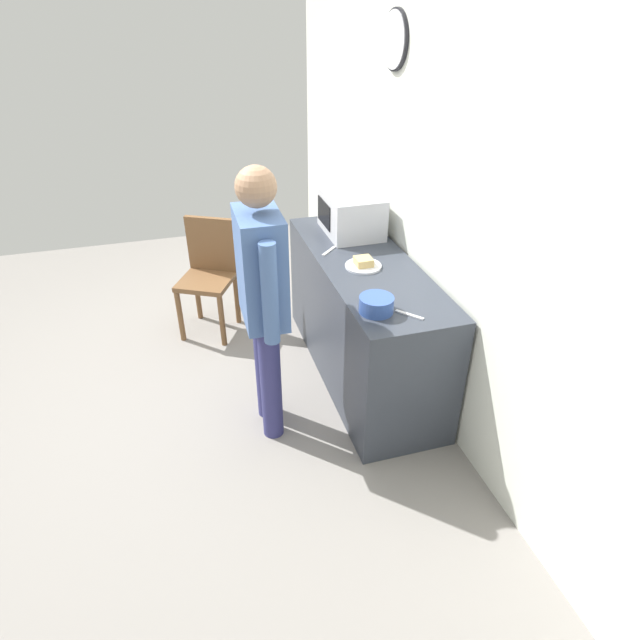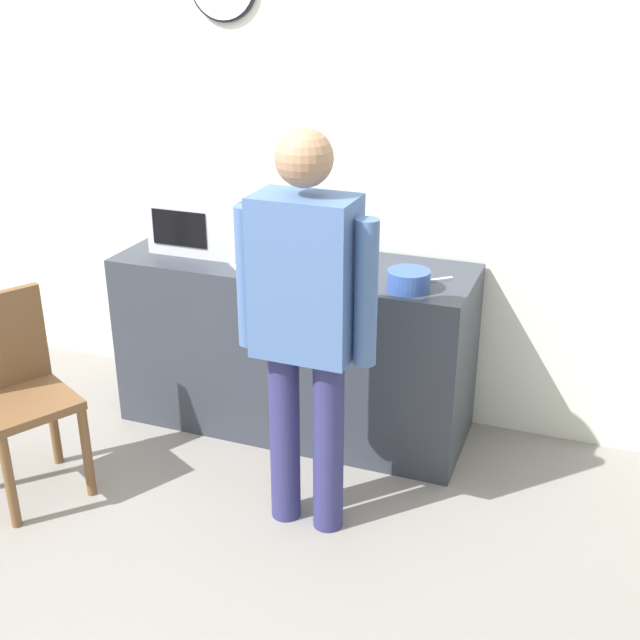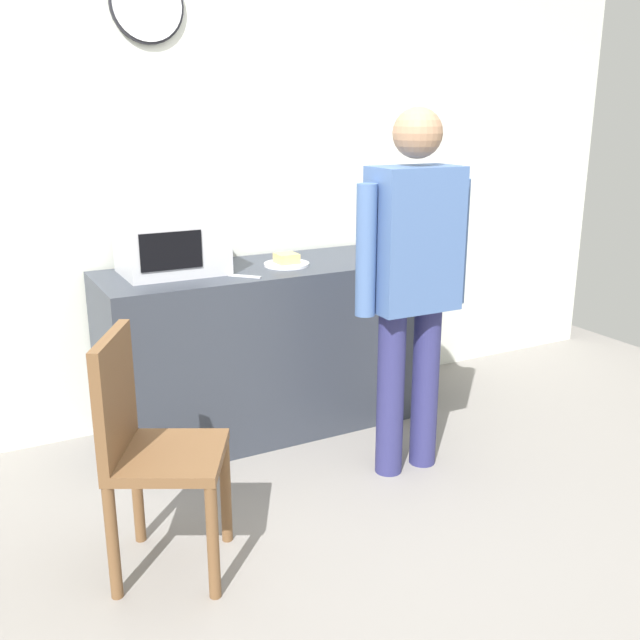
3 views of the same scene
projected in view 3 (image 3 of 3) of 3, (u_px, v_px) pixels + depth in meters
ground_plane at (389, 533)px, 2.96m from camera, size 6.00×6.00×0.00m
back_wall at (237, 184)px, 3.95m from camera, size 5.40×0.13×2.60m
kitchen_counter at (272, 347)px, 3.87m from camera, size 1.80×0.62×0.91m
microwave at (172, 243)px, 3.53m from camera, size 0.50×0.39×0.30m
sandwich_plate at (287, 262)px, 3.73m from camera, size 0.24×0.24×0.07m
salad_bowl at (389, 252)px, 3.87m from camera, size 0.20×0.20×0.09m
fork_utensil at (386, 253)px, 4.06m from camera, size 0.14×0.13×0.01m
spoon_utensil at (245, 276)px, 3.48m from camera, size 0.13×0.14×0.01m
person_standing at (413, 270)px, 3.24m from camera, size 0.59×0.25×1.71m
wooden_chair at (147, 443)px, 2.60m from camera, size 0.54×0.54×0.94m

